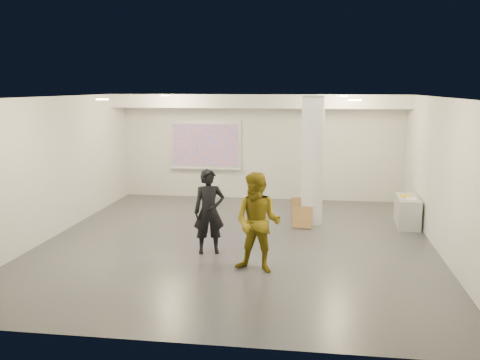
% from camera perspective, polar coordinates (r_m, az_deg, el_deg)
% --- Properties ---
extents(floor, '(8.00, 9.00, 0.01)m').
position_cam_1_polar(floor, '(11.22, -0.29, -6.65)').
color(floor, '#34363B').
rests_on(floor, ground).
extents(ceiling, '(8.00, 9.00, 0.01)m').
position_cam_1_polar(ceiling, '(10.75, -0.31, 8.85)').
color(ceiling, white).
rests_on(ceiling, floor).
extents(wall_back, '(8.00, 0.01, 3.00)m').
position_cam_1_polar(wall_back, '(15.31, 2.20, 3.55)').
color(wall_back, silver).
rests_on(wall_back, floor).
extents(wall_front, '(8.00, 0.01, 3.00)m').
position_cam_1_polar(wall_front, '(6.56, -6.15, -5.17)').
color(wall_front, silver).
rests_on(wall_front, floor).
extents(wall_left, '(0.01, 9.00, 3.00)m').
position_cam_1_polar(wall_left, '(12.14, -19.33, 1.31)').
color(wall_left, silver).
rests_on(wall_left, floor).
extents(wall_right, '(0.01, 9.00, 3.00)m').
position_cam_1_polar(wall_right, '(11.03, 20.71, 0.41)').
color(wall_right, silver).
rests_on(wall_right, floor).
extents(soffit_band, '(8.00, 1.10, 0.36)m').
position_cam_1_polar(soffit_band, '(14.67, 2.00, 8.44)').
color(soffit_band, white).
rests_on(soffit_band, ceiling).
extents(downlight_nw, '(0.22, 0.22, 0.02)m').
position_cam_1_polar(downlight_nw, '(13.67, -7.99, 8.91)').
color(downlight_nw, '#FFD782').
rests_on(downlight_nw, ceiling).
extents(downlight_ne, '(0.22, 0.22, 0.02)m').
position_cam_1_polar(downlight_ne, '(13.15, 10.99, 8.79)').
color(downlight_ne, '#FFD782').
rests_on(downlight_ne, ceiling).
extents(downlight_sw, '(0.22, 0.22, 0.02)m').
position_cam_1_polar(downlight_sw, '(9.89, -14.49, 8.33)').
color(downlight_sw, '#FFD782').
rests_on(downlight_sw, ceiling).
extents(downlight_se, '(0.22, 0.22, 0.02)m').
position_cam_1_polar(downlight_se, '(9.16, 12.14, 8.32)').
color(downlight_se, '#FFD782').
rests_on(downlight_se, ceiling).
extents(column, '(0.52, 0.52, 3.00)m').
position_cam_1_polar(column, '(12.55, 7.72, 2.05)').
color(column, white).
rests_on(column, floor).
extents(projection_screen, '(2.10, 0.13, 1.42)m').
position_cam_1_polar(projection_screen, '(15.51, -3.72, 3.72)').
color(projection_screen, silver).
rests_on(projection_screen, wall_back).
extents(credenza, '(0.53, 1.18, 0.68)m').
position_cam_1_polar(credenza, '(13.04, 17.42, -3.22)').
color(credenza, '#9DA1A3').
rests_on(credenza, floor).
extents(papers_stack, '(0.27, 0.32, 0.02)m').
position_cam_1_polar(papers_stack, '(12.79, 17.83, -1.89)').
color(papers_stack, white).
rests_on(papers_stack, credenza).
extents(postit_pad, '(0.26, 0.31, 0.03)m').
position_cam_1_polar(postit_pad, '(13.03, 17.25, -1.63)').
color(postit_pad, yellow).
rests_on(postit_pad, credenza).
extents(cardboard_back, '(0.62, 0.33, 0.64)m').
position_cam_1_polar(cardboard_back, '(12.67, 6.81, -3.30)').
color(cardboard_back, olive).
rests_on(cardboard_back, floor).
extents(cardboard_front, '(0.48, 0.25, 0.49)m').
position_cam_1_polar(cardboard_front, '(12.36, 6.66, -3.97)').
color(cardboard_front, olive).
rests_on(cardboard_front, floor).
extents(woman, '(0.69, 0.55, 1.65)m').
position_cam_1_polar(woman, '(10.34, -3.31, -3.38)').
color(woman, black).
rests_on(woman, floor).
extents(man, '(0.98, 0.84, 1.76)m').
position_cam_1_polar(man, '(9.29, 1.92, -4.56)').
color(man, olive).
rests_on(man, floor).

